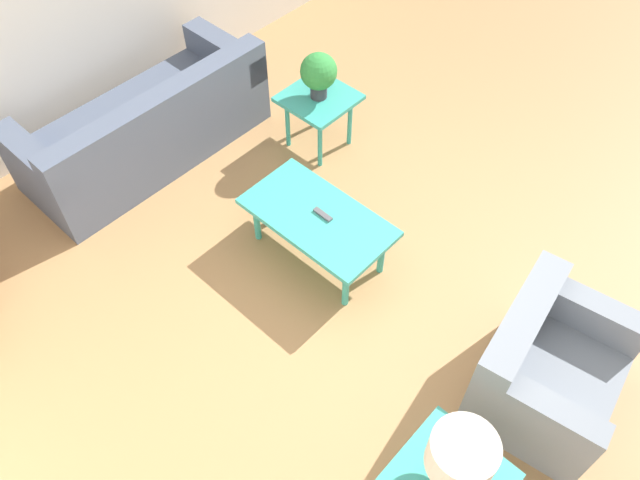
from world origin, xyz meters
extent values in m
plane|color=#A87A4C|center=(0.00, 0.00, 0.00)|extent=(14.00, 14.00, 0.00)
cube|color=#4C566B|center=(2.33, 0.33, 0.21)|extent=(0.90, 2.12, 0.43)
cube|color=#4C566B|center=(1.98, 0.33, 0.62)|extent=(0.21, 2.12, 0.37)
cube|color=#4C566B|center=(2.32, -0.63, 0.55)|extent=(0.89, 0.20, 0.24)
cube|color=#4C566B|center=(2.33, 1.29, 0.55)|extent=(0.89, 0.20, 0.24)
cube|color=slate|center=(-1.42, 0.04, 0.19)|extent=(0.89, 1.05, 0.39)
cube|color=slate|center=(-1.14, 0.08, 0.58)|extent=(0.34, 0.97, 0.38)
cube|color=slate|center=(-1.48, 0.43, 0.51)|extent=(0.78, 0.27, 0.25)
cube|color=slate|center=(-1.36, -0.35, 0.51)|extent=(0.78, 0.27, 0.25)
cube|color=teal|center=(0.44, 0.17, 0.43)|extent=(1.11, 0.60, 0.04)
cylinder|color=teal|center=(-0.01, -0.03, 0.20)|extent=(0.05, 0.05, 0.41)
cylinder|color=teal|center=(0.90, -0.03, 0.20)|extent=(0.05, 0.05, 0.41)
cylinder|color=teal|center=(-0.01, 0.37, 0.20)|extent=(0.05, 0.05, 0.41)
cylinder|color=teal|center=(0.90, 0.37, 0.20)|extent=(0.05, 0.05, 0.41)
cube|color=teal|center=(1.29, -0.76, 0.51)|extent=(0.57, 0.57, 0.04)
cylinder|color=teal|center=(1.10, -0.95, 0.25)|extent=(0.04, 0.04, 0.49)
cylinder|color=teal|center=(1.48, -0.95, 0.25)|extent=(0.04, 0.04, 0.49)
cylinder|color=teal|center=(1.10, -0.56, 0.25)|extent=(0.04, 0.04, 0.49)
cylinder|color=teal|center=(1.48, -0.56, 0.25)|extent=(0.04, 0.04, 0.49)
cube|color=teal|center=(-1.35, 1.08, 0.51)|extent=(0.57, 0.57, 0.04)
cylinder|color=teal|center=(-1.16, 0.89, 0.25)|extent=(0.04, 0.04, 0.49)
cylinder|color=#333338|center=(1.29, -0.76, 0.59)|extent=(0.14, 0.14, 0.12)
sphere|color=#2D7F38|center=(1.29, -0.76, 0.78)|extent=(0.30, 0.30, 0.30)
cylinder|color=#997F4C|center=(-1.35, 1.08, 0.64)|extent=(0.10, 0.10, 0.23)
cylinder|color=beige|center=(-1.35, 1.08, 0.87)|extent=(0.34, 0.34, 0.23)
cube|color=#4C4C51|center=(0.42, 0.14, 0.46)|extent=(0.16, 0.04, 0.02)
camera|label=1|loc=(-1.57, 2.33, 3.84)|focal=35.00mm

